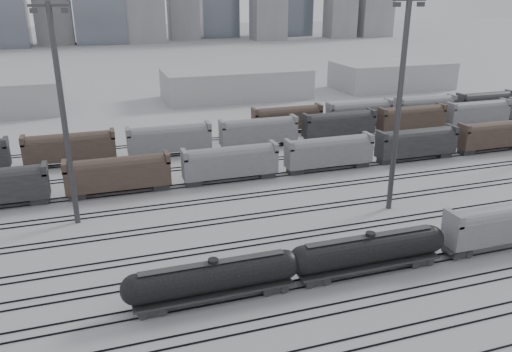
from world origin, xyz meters
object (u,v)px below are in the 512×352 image
object	(u,v)px
tank_car_a	(214,278)
tank_car_b	(369,250)
hopper_car_a	(503,222)
light_mast_c	(399,103)

from	to	relation	value
tank_car_a	tank_car_b	xyz separation A→B (m)	(16.74, 0.00, 0.08)
hopper_car_a	light_mast_c	xyz separation A→B (m)	(-5.91, 13.93, 11.49)
hopper_car_a	tank_car_b	bearing A→B (deg)	180.00
hopper_car_a	light_mast_c	bearing A→B (deg)	112.99
hopper_car_a	light_mast_c	world-z (taller)	light_mast_c
tank_car_a	tank_car_b	distance (m)	16.74
tank_car_b	hopper_car_a	xyz separation A→B (m)	(17.29, -0.00, 0.68)
tank_car_a	tank_car_b	world-z (taller)	tank_car_b
tank_car_a	hopper_car_a	bearing A→B (deg)	-0.00
tank_car_b	light_mast_c	bearing A→B (deg)	50.76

